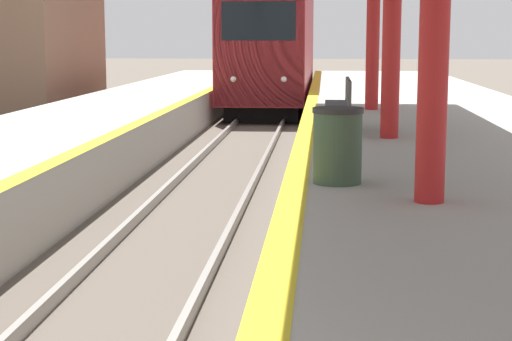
% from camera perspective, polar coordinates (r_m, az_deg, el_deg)
% --- Properties ---
extents(train, '(2.75, 17.16, 4.59)m').
position_cam_1_polar(train, '(34.03, 1.28, 8.38)').
color(train, black).
rests_on(train, ground).
extents(trash_bin, '(0.59, 0.59, 0.87)m').
position_cam_1_polar(trash_bin, '(9.82, 5.46, 1.68)').
color(trash_bin, '#384C38').
rests_on(trash_bin, platform_right).
extents(bench, '(0.44, 1.89, 0.92)m').
position_cam_1_polar(bench, '(15.39, 5.70, 4.51)').
color(bench, '#4C4C51').
rests_on(bench, platform_right).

